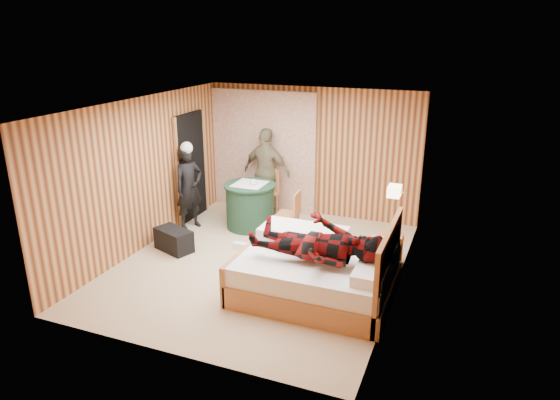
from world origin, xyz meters
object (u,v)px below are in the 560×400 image
at_px(round_table, 250,205).
at_px(chair_near, 292,211).
at_px(man_on_bed, 317,233).
at_px(bed, 319,272).
at_px(man_at_table, 267,172).
at_px(chair_far, 267,188).
at_px(wall_lamp, 395,191).
at_px(nightstand, 388,252).
at_px(duffel_bag, 174,240).
at_px(woman_standing, 189,188).

xyz_separation_m(round_table, chair_near, (0.87, -0.12, 0.05)).
bearing_deg(man_on_bed, bed, 97.35).
relative_size(bed, man_at_table, 1.22).
relative_size(chair_far, man_on_bed, 0.53).
height_order(bed, chair_far, bed).
bearing_deg(chair_far, wall_lamp, -15.62).
xyz_separation_m(round_table, man_at_table, (0.00, 0.80, 0.44)).
height_order(wall_lamp, chair_near, wall_lamp).
xyz_separation_m(chair_near, man_on_bed, (1.09, -2.02, 0.52)).
bearing_deg(chair_near, nightstand, 68.86).
height_order(bed, man_on_bed, man_on_bed).
height_order(round_table, chair_near, round_table).
distance_m(chair_near, duffel_bag, 2.10).
distance_m(chair_near, man_on_bed, 2.35).
height_order(wall_lamp, nightstand, wall_lamp).
bearing_deg(bed, woman_standing, 153.36).
xyz_separation_m(bed, woman_standing, (-2.95, 1.48, 0.44)).
bearing_deg(chair_near, chair_far, -138.19).
bearing_deg(nightstand, man_at_table, 150.32).
bearing_deg(duffel_bag, chair_near, 59.43).
bearing_deg(bed, wall_lamp, 51.47).
bearing_deg(round_table, woman_standing, -157.37).
bearing_deg(duffel_bag, nightstand, 31.84).
height_order(wall_lamp, man_at_table, man_at_table).
relative_size(duffel_bag, man_at_table, 0.38).
distance_m(woman_standing, man_at_table, 1.60).
height_order(chair_near, woman_standing, woman_standing).
bearing_deg(wall_lamp, nightstand, 104.64).
bearing_deg(wall_lamp, duffel_bag, -171.41).
distance_m(wall_lamp, woman_standing, 3.82).
distance_m(wall_lamp, round_table, 3.01).
relative_size(bed, duffel_bag, 3.21).
height_order(wall_lamp, woman_standing, woman_standing).
bearing_deg(woman_standing, man_at_table, -15.15).
bearing_deg(chair_near, round_table, -100.45).
bearing_deg(round_table, duffel_bag, -117.66).
distance_m(chair_far, man_at_table, 0.33).
relative_size(wall_lamp, man_at_table, 0.15).
xyz_separation_m(bed, chair_far, (-1.91, 2.65, 0.21)).
bearing_deg(wall_lamp, bed, -128.53).
height_order(duffel_bag, man_on_bed, man_on_bed).
height_order(bed, duffel_bag, bed).
bearing_deg(woman_standing, man_on_bed, -95.10).
bearing_deg(man_on_bed, wall_lamp, 58.01).
height_order(nightstand, round_table, round_table).
height_order(round_table, man_on_bed, man_on_bed).
xyz_separation_m(bed, chair_near, (-1.06, 1.79, 0.15)).
distance_m(round_table, man_on_bed, 2.96).
bearing_deg(chair_near, woman_standing, -83.32).
bearing_deg(nightstand, woman_standing, 175.26).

